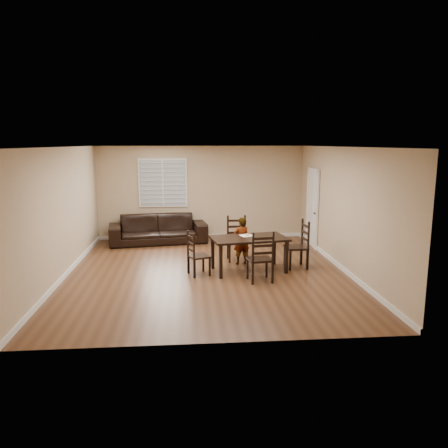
{
  "coord_description": "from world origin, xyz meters",
  "views": [
    {
      "loc": [
        -0.41,
        -9.23,
        2.78
      ],
      "look_at": [
        0.4,
        0.3,
        1.0
      ],
      "focal_mm": 35.0,
      "sensor_mm": 36.0,
      "label": 1
    }
  ],
  "objects_px": {
    "chair_right": "(302,246)",
    "child": "(241,241)",
    "chair_far": "(262,260)",
    "dining_table": "(249,241)",
    "chair_near": "(237,240)",
    "donut": "(247,234)",
    "chair_left": "(194,256)",
    "sofa": "(158,229)"
  },
  "relations": [
    {
      "from": "chair_right",
      "to": "child",
      "type": "bearing_deg",
      "value": -110.37
    },
    {
      "from": "chair_far",
      "to": "child",
      "type": "distance_m",
      "value": 1.46
    },
    {
      "from": "dining_table",
      "to": "chair_right",
      "type": "xyz_separation_m",
      "value": [
        1.23,
        0.19,
        -0.18
      ]
    },
    {
      "from": "chair_near",
      "to": "child",
      "type": "bearing_deg",
      "value": -83.98
    },
    {
      "from": "chair_far",
      "to": "donut",
      "type": "relative_size",
      "value": 10.33
    },
    {
      "from": "chair_right",
      "to": "dining_table",
      "type": "bearing_deg",
      "value": -85.22
    },
    {
      "from": "chair_near",
      "to": "chair_far",
      "type": "height_order",
      "value": "chair_near"
    },
    {
      "from": "chair_far",
      "to": "chair_right",
      "type": "bearing_deg",
      "value": -143.74
    },
    {
      "from": "chair_far",
      "to": "chair_right",
      "type": "xyz_separation_m",
      "value": [
        1.09,
        1.05,
        0.01
      ]
    },
    {
      "from": "chair_far",
      "to": "donut",
      "type": "height_order",
      "value": "chair_far"
    },
    {
      "from": "chair_far",
      "to": "chair_left",
      "type": "height_order",
      "value": "chair_far"
    },
    {
      "from": "dining_table",
      "to": "sofa",
      "type": "height_order",
      "value": "sofa"
    },
    {
      "from": "chair_far",
      "to": "sofa",
      "type": "height_order",
      "value": "chair_far"
    },
    {
      "from": "chair_near",
      "to": "child",
      "type": "distance_m",
      "value": 0.46
    },
    {
      "from": "chair_left",
      "to": "donut",
      "type": "bearing_deg",
      "value": -91.0
    },
    {
      "from": "dining_table",
      "to": "chair_left",
      "type": "height_order",
      "value": "chair_left"
    },
    {
      "from": "child",
      "to": "donut",
      "type": "relative_size",
      "value": 10.72
    },
    {
      "from": "chair_near",
      "to": "chair_left",
      "type": "distance_m",
      "value": 1.64
    },
    {
      "from": "donut",
      "to": "chair_left",
      "type": "bearing_deg",
      "value": -161.37
    },
    {
      "from": "chair_far",
      "to": "sofa",
      "type": "relative_size",
      "value": 0.39
    },
    {
      "from": "child",
      "to": "chair_near",
      "type": "bearing_deg",
      "value": -99.93
    },
    {
      "from": "chair_far",
      "to": "chair_right",
      "type": "relative_size",
      "value": 0.98
    },
    {
      "from": "chair_near",
      "to": "chair_left",
      "type": "bearing_deg",
      "value": -131.21
    },
    {
      "from": "chair_right",
      "to": "donut",
      "type": "distance_m",
      "value": 1.27
    },
    {
      "from": "dining_table",
      "to": "child",
      "type": "distance_m",
      "value": 0.6
    },
    {
      "from": "dining_table",
      "to": "child",
      "type": "relative_size",
      "value": 1.59
    },
    {
      "from": "dining_table",
      "to": "donut",
      "type": "xyz_separation_m",
      "value": [
        -0.01,
        0.18,
        0.11
      ]
    },
    {
      "from": "chair_near",
      "to": "sofa",
      "type": "relative_size",
      "value": 0.4
    },
    {
      "from": "child",
      "to": "donut",
      "type": "bearing_deg",
      "value": 85.33
    },
    {
      "from": "chair_right",
      "to": "child",
      "type": "height_order",
      "value": "child"
    },
    {
      "from": "chair_right",
      "to": "chair_near",
      "type": "bearing_deg",
      "value": -125.27
    },
    {
      "from": "dining_table",
      "to": "chair_near",
      "type": "height_order",
      "value": "chair_near"
    },
    {
      "from": "chair_right",
      "to": "chair_left",
      "type": "bearing_deg",
      "value": -84.47
    },
    {
      "from": "donut",
      "to": "sofa",
      "type": "xyz_separation_m",
      "value": [
        -2.15,
        2.79,
        -0.39
      ]
    },
    {
      "from": "child",
      "to": "chair_far",
      "type": "bearing_deg",
      "value": 82.3
    },
    {
      "from": "child",
      "to": "donut",
      "type": "distance_m",
      "value": 0.47
    },
    {
      "from": "sofa",
      "to": "dining_table",
      "type": "bearing_deg",
      "value": -62.41
    },
    {
      "from": "chair_near",
      "to": "sofa",
      "type": "bearing_deg",
      "value": 134.95
    },
    {
      "from": "chair_far",
      "to": "donut",
      "type": "bearing_deg",
      "value": -89.48
    },
    {
      "from": "chair_left",
      "to": "chair_right",
      "type": "xyz_separation_m",
      "value": [
        2.44,
        0.41,
        0.06
      ]
    },
    {
      "from": "chair_left",
      "to": "child",
      "type": "relative_size",
      "value": 0.86
    },
    {
      "from": "dining_table",
      "to": "donut",
      "type": "relative_size",
      "value": 17.0
    }
  ]
}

